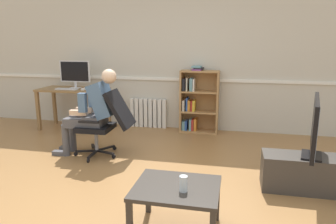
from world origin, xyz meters
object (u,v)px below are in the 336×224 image
Objects in this scene: imac_monitor at (75,72)px; keyboard at (67,89)px; coffee_table at (177,192)px; person_seated at (92,110)px; tv_stand at (309,173)px; computer_desk at (73,95)px; drinking_glass at (183,184)px; computer_mouse at (84,89)px; radiator at (148,113)px; office_chair at (107,121)px; tv_screen at (315,127)px; bookshelf at (197,102)px.

imac_monitor is 1.47× the size of keyboard.
keyboard is at bearing 133.28° from coffee_table.
tv_stand is (2.77, -0.52, -0.46)m from person_seated.
drinking_glass is at bearing -48.68° from computer_desk.
computer_mouse is (0.28, -0.12, 0.13)m from computer_desk.
radiator is 1.64m from office_chair.
office_chair is (1.17, -1.22, -0.13)m from computer_desk.
office_chair is 2.06m from coffee_table.
computer_desk reaches higher than coffee_table.
person_seated is 1.31× the size of tv_screen.
office_chair is at bearing -48.32° from imac_monitor.
office_chair reaches higher than drinking_glass.
imac_monitor reaches higher than computer_desk.
tv_stand is at bearing -25.06° from computer_desk.
tv_screen is (2.77, -0.52, 0.07)m from person_seated.
person_seated reaches higher than tv_screen.
drinking_glass is at bearing 146.08° from tv_screen.
drinking_glass is (1.23, -3.28, 0.22)m from radiator.
person_seated is at bearing -102.04° from radiator.
radiator is at bearing 173.03° from office_chair.
tv_stand is (3.72, -1.83, -0.85)m from imac_monitor.
drinking_glass is (-1.20, -1.15, -0.23)m from tv_screen.
coffee_table is (2.52, -2.68, -0.40)m from keyboard.
computer_mouse is at bearing 129.18° from coffee_table.
radiator is at bearing 110.52° from drinking_glass.
tv_stand is 1.06× the size of tv_screen.
office_chair is (-0.14, -1.61, 0.25)m from radiator.
keyboard is 0.40× the size of tv_stand.
imac_monitor is 0.48× the size of person_seated.
tv_screen reaches higher than computer_desk.
tv_screen reaches higher than drinking_glass.
office_chair is 1.34× the size of coffee_table.
computer_mouse is 0.11× the size of office_chair.
bookshelf is at bearing 95.41° from drinking_glass.
bookshelf is at bearing 142.85° from office_chair.
drinking_glass is (2.59, -2.75, -0.28)m from keyboard.
computer_desk is 3.86m from drinking_glass.
imac_monitor is at bearing 153.87° from tv_stand.
computer_desk reaches higher than radiator.
bookshelf reaches higher than coffee_table.
imac_monitor is 0.62× the size of tv_screen.
person_seated is at bearing 169.38° from tv_stand.
computer_desk is 2.26m from bookshelf.
person_seated is (-1.27, -1.52, 0.11)m from bookshelf.
computer_mouse reaches higher than drinking_glass.
keyboard is 0.32× the size of person_seated.
coffee_table is at bearing 37.24° from office_chair.
computer_mouse is 0.10× the size of tv_stand.
keyboard is at bearing -138.96° from person_seated.
office_chair is 0.25m from person_seated.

